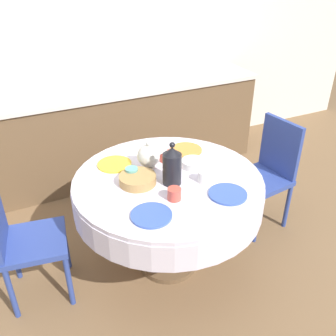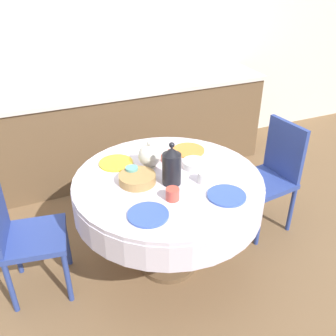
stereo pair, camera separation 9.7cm
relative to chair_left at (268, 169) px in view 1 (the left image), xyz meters
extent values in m
plane|color=brown|center=(-0.97, -0.12, -0.51)|extent=(12.00, 12.00, 0.00)
cube|color=silver|center=(-0.97, 1.71, 0.79)|extent=(7.00, 0.05, 2.60)
cube|color=brown|center=(-0.97, 1.37, -0.07)|extent=(3.20, 0.60, 0.89)
cube|color=beige|center=(-0.97, 1.37, 0.40)|extent=(3.24, 0.64, 0.04)
cylinder|color=brown|center=(-0.97, -0.12, -0.49)|extent=(0.44, 0.44, 0.04)
cylinder|color=brown|center=(-0.97, -0.12, -0.22)|extent=(0.11, 0.11, 0.51)
cylinder|color=silver|center=(-0.97, -0.12, 0.13)|extent=(1.27, 1.27, 0.18)
cylinder|color=silver|center=(-0.97, -0.12, 0.23)|extent=(1.26, 1.26, 0.03)
cube|color=#2D428E|center=(-0.08, -0.01, -0.07)|extent=(0.45, 0.45, 0.04)
cube|color=#2D428E|center=(0.10, 0.01, 0.18)|extent=(0.08, 0.38, 0.46)
cylinder|color=#2D428E|center=(-0.23, -0.21, -0.30)|extent=(0.04, 0.04, 0.42)
cylinder|color=#2D428E|center=(-0.27, 0.14, -0.30)|extent=(0.04, 0.04, 0.42)
cylinder|color=#2D428E|center=(0.12, -0.16, -0.30)|extent=(0.04, 0.04, 0.42)
cylinder|color=#2D428E|center=(0.08, 0.19, -0.30)|extent=(0.04, 0.04, 0.42)
cube|color=#2D428E|center=(-1.86, 0.01, -0.07)|extent=(0.46, 0.46, 0.04)
cylinder|color=#2D428E|center=(-1.66, 0.16, -0.30)|extent=(0.04, 0.04, 0.42)
cylinder|color=#2D428E|center=(-1.71, -0.19, -0.30)|extent=(0.04, 0.04, 0.42)
cylinder|color=#2D428E|center=(-2.01, 0.22, -0.30)|extent=(0.04, 0.04, 0.42)
cylinder|color=#2D428E|center=(-2.06, -0.13, -0.30)|extent=(0.04, 0.04, 0.42)
cylinder|color=#3856AD|center=(-1.23, -0.45, 0.25)|extent=(0.24, 0.24, 0.01)
cylinder|color=#CC4C3D|center=(-1.04, -0.35, 0.28)|extent=(0.08, 0.08, 0.08)
cylinder|color=#3856AD|center=(-0.72, -0.46, 0.25)|extent=(0.24, 0.24, 0.01)
cylinder|color=white|center=(-0.77, -0.26, 0.28)|extent=(0.08, 0.08, 0.08)
cylinder|color=yellow|center=(-1.23, 0.20, 0.25)|extent=(0.24, 0.24, 0.01)
cylinder|color=#5BA39E|center=(-1.18, -0.02, 0.28)|extent=(0.08, 0.08, 0.08)
cylinder|color=orange|center=(-0.68, 0.17, 0.25)|extent=(0.24, 0.24, 0.01)
cylinder|color=#CC4C3D|center=(-0.88, 0.10, 0.28)|extent=(0.08, 0.08, 0.08)
cylinder|color=black|center=(-0.97, -0.18, 0.35)|extent=(0.12, 0.12, 0.21)
cone|color=black|center=(-0.97, -0.18, 0.48)|extent=(0.11, 0.11, 0.05)
sphere|color=black|center=(-0.97, -0.18, 0.52)|extent=(0.04, 0.04, 0.04)
cylinder|color=silver|center=(-1.03, 0.06, 0.25)|extent=(0.09, 0.09, 0.01)
sphere|color=silver|center=(-1.03, 0.06, 0.34)|extent=(0.16, 0.16, 0.16)
cylinder|color=silver|center=(-0.93, 0.06, 0.35)|extent=(0.09, 0.03, 0.06)
sphere|color=silver|center=(-1.03, 0.06, 0.43)|extent=(0.03, 0.03, 0.03)
cylinder|color=#AD844C|center=(-1.17, -0.09, 0.28)|extent=(0.24, 0.24, 0.06)
cylinder|color=silver|center=(-0.75, -0.06, 0.27)|extent=(0.16, 0.16, 0.05)
camera|label=1|loc=(-1.88, -2.02, 1.56)|focal=40.00mm
camera|label=2|loc=(-1.79, -2.06, 1.56)|focal=40.00mm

